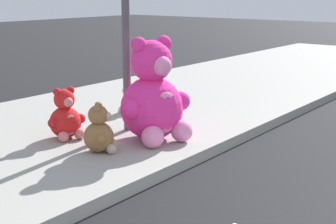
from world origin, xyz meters
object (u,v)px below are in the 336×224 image
at_px(plush_brown, 100,132).
at_px(plush_red, 66,118).
at_px(plush_pink_large, 154,99).
at_px(plush_tan, 129,101).
at_px(sign_pole, 126,10).

bearing_deg(plush_brown, plush_red, 80.11).
xyz_separation_m(plush_red, plush_brown, (-0.14, -0.79, -0.03)).
bearing_deg(plush_pink_large, plush_tan, 54.02).
xyz_separation_m(sign_pole, plush_red, (-0.81, 0.39, -1.42)).
distance_m(plush_tan, plush_red, 1.66).
bearing_deg(plush_pink_large, plush_brown, 167.13).
distance_m(plush_tan, plush_brown, 2.09).
distance_m(plush_pink_large, plush_red, 1.22).
xyz_separation_m(sign_pole, plush_tan, (0.82, 0.72, -1.50)).
relative_size(plush_tan, plush_red, 0.69).
bearing_deg(plush_pink_large, plush_red, 124.90).
relative_size(plush_pink_large, plush_brown, 2.24).
bearing_deg(plush_tan, plush_pink_large, -125.98).
distance_m(plush_red, plush_brown, 0.80).
relative_size(sign_pole, plush_brown, 5.17).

